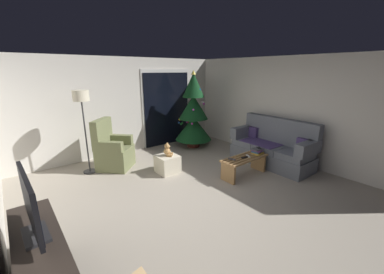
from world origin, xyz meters
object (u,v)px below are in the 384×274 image
object	(u,v)px
armchair	(113,151)
television	(30,206)
remote_white	(248,156)
cell_phone	(259,148)
christmas_tree	(193,114)
couch	(273,148)
media_shelf	(40,274)
remote_black	(245,157)
ottoman	(167,164)
remote_graphite	(232,159)
floor_lamp	(82,104)
book_stack	(257,151)
teddy_bear_honey	(168,150)
coffee_table	(244,163)

from	to	relation	value
armchair	television	bearing A→B (deg)	-122.23
remote_white	cell_phone	world-z (taller)	cell_phone
christmas_tree	remote_white	bearing A→B (deg)	-98.86
couch	armchair	distance (m)	3.72
television	media_shelf	bearing A→B (deg)	-120.66
remote_black	ottoman	size ratio (longest dim) A/B	0.35
remote_graphite	media_shelf	distance (m)	3.54
remote_black	ottoman	world-z (taller)	remote_black
couch	floor_lamp	size ratio (longest dim) A/B	1.10
couch	cell_phone	world-z (taller)	couch
christmas_tree	armchair	distance (m)	2.49
book_stack	teddy_bear_honey	size ratio (longest dim) A/B	0.94
remote_black	media_shelf	size ratio (longest dim) A/B	0.11
cell_phone	armchair	distance (m)	3.26
remote_black	armchair	distance (m)	2.94
remote_black	television	distance (m)	3.81
ottoman	teddy_bear_honey	size ratio (longest dim) A/B	1.54
christmas_tree	ottoman	xyz separation A→B (m)	(-1.61, -1.09, -0.76)
remote_graphite	remote_white	xyz separation A→B (m)	(0.40, -0.09, 0.00)
remote_white	floor_lamp	bearing A→B (deg)	-10.29
remote_black	christmas_tree	bearing A→B (deg)	176.06
remote_graphite	remote_white	bearing A→B (deg)	-29.13
coffee_table	armchair	size ratio (longest dim) A/B	0.97
media_shelf	ottoman	world-z (taller)	media_shelf
armchair	remote_white	bearing A→B (deg)	-46.35
book_stack	coffee_table	bearing A→B (deg)	174.11
cell_phone	television	size ratio (longest dim) A/B	0.17
ottoman	remote_white	bearing A→B (deg)	-43.21
couch	coffee_table	size ratio (longest dim) A/B	1.78
book_stack	media_shelf	size ratio (longest dim) A/B	0.19
cell_phone	teddy_bear_honey	bearing A→B (deg)	175.04
television	teddy_bear_honey	size ratio (longest dim) A/B	2.95
remote_graphite	book_stack	size ratio (longest dim) A/B	0.58
couch	ottoman	xyz separation A→B (m)	(-2.24, 1.12, -0.21)
media_shelf	television	xyz separation A→B (m)	(0.03, 0.06, 0.68)
couch	armchair	size ratio (longest dim) A/B	1.73
couch	remote_black	world-z (taller)	couch
floor_lamp	media_shelf	world-z (taller)	floor_lamp
remote_white	armchair	bearing A→B (deg)	-15.51
armchair	teddy_bear_honey	size ratio (longest dim) A/B	3.96
ottoman	teddy_bear_honey	world-z (taller)	teddy_bear_honey
remote_black	book_stack	distance (m)	0.41
christmas_tree	couch	bearing A→B (deg)	-74.10
coffee_table	remote_graphite	distance (m)	0.36
cell_phone	coffee_table	bearing A→B (deg)	-154.84
armchair	ottoman	size ratio (longest dim) A/B	2.57
remote_black	christmas_tree	world-z (taller)	christmas_tree
armchair	ottoman	bearing A→B (deg)	-50.55
ottoman	christmas_tree	bearing A→B (deg)	34.04
book_stack	ottoman	distance (m)	1.98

